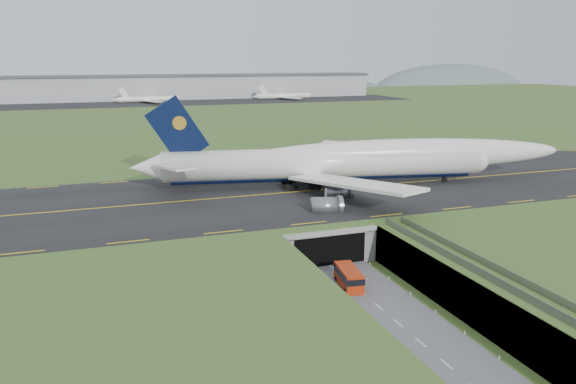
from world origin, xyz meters
name	(u,v)px	position (x,y,z in m)	size (l,w,h in m)	color
ground	(352,285)	(0.00, 0.00, 0.00)	(900.00, 900.00, 0.00)	#446126
airfield_deck	(353,266)	(0.00, 0.00, 3.00)	(800.00, 800.00, 6.00)	gray
trench_road	(377,306)	(0.00, -7.50, 0.10)	(12.00, 75.00, 0.20)	slate
taxiway	(279,194)	(0.00, 33.00, 6.09)	(800.00, 44.00, 0.18)	black
tunnel_portal	(310,231)	(0.00, 16.71, 3.33)	(17.00, 22.30, 6.00)	gray
guideway	(510,292)	(11.00, -19.11, 5.32)	(3.00, 53.00, 7.05)	#A8A8A3
jumbo_jet	(355,161)	(17.10, 34.84, 11.25)	(90.06, 58.00, 19.55)	white
shuttle_tram	(349,277)	(-0.82, -0.54, 1.55)	(3.52, 7.11, 2.80)	red
cargo_terminal	(144,87)	(-0.07, 299.41, 13.96)	(320.00, 67.00, 15.60)	#B2B2B2
distant_hills	(206,99)	(64.38, 430.00, -4.00)	(700.00, 91.00, 60.00)	slate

